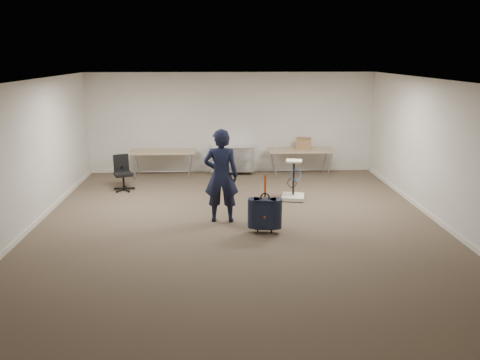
{
  "coord_description": "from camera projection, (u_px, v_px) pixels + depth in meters",
  "views": [
    {
      "loc": [
        -0.37,
        -8.6,
        3.27
      ],
      "look_at": [
        0.05,
        0.3,
        0.87
      ],
      "focal_mm": 35.0,
      "sensor_mm": 36.0,
      "label": 1
    }
  ],
  "objects": [
    {
      "name": "folding_table_right",
      "position": [
        301.0,
        151.0,
        12.88
      ],
      "size": [
        1.8,
        0.75,
        0.73
      ],
      "color": "tan",
      "rests_on": "ground"
    },
    {
      "name": "ground",
      "position": [
        238.0,
        227.0,
        9.16
      ],
      "size": [
        9.0,
        9.0,
        0.0
      ],
      "primitive_type": "plane",
      "color": "#493B2C",
      "rests_on": "ground"
    },
    {
      "name": "person",
      "position": [
        221.0,
        176.0,
        9.24
      ],
      "size": [
        0.71,
        0.49,
        1.89
      ],
      "primitive_type": "imported",
      "rotation": [
        0.0,
        0.0,
        3.09
      ],
      "color": "black",
      "rests_on": "ground"
    },
    {
      "name": "equipment_cart",
      "position": [
        293.0,
        189.0,
        10.83
      ],
      "size": [
        0.6,
        0.6,
        0.94
      ],
      "color": "beige",
      "rests_on": "ground"
    },
    {
      "name": "suitcase",
      "position": [
        265.0,
        214.0,
        8.76
      ],
      "size": [
        0.44,
        0.28,
        1.12
      ],
      "color": "black",
      "rests_on": "ground"
    },
    {
      "name": "folding_table_left",
      "position": [
        162.0,
        153.0,
        12.71
      ],
      "size": [
        1.8,
        0.75,
        0.73
      ],
      "color": "tan",
      "rests_on": "ground"
    },
    {
      "name": "wire_shelf",
      "position": [
        232.0,
        159.0,
        13.1
      ],
      "size": [
        1.22,
        0.47,
        0.8
      ],
      "color": "white",
      "rests_on": "ground"
    },
    {
      "name": "office_chair",
      "position": [
        123.0,
        180.0,
        11.58
      ],
      "size": [
        0.53,
        0.54,
        0.87
      ],
      "color": "black",
      "rests_on": "ground"
    },
    {
      "name": "room_shell",
      "position": [
        236.0,
        203.0,
        10.48
      ],
      "size": [
        8.0,
        9.0,
        9.0
      ],
      "color": "beige",
      "rests_on": "ground"
    },
    {
      "name": "cardboard_box",
      "position": [
        304.0,
        143.0,
        12.93
      ],
      "size": [
        0.46,
        0.39,
        0.31
      ],
      "primitive_type": "cube",
      "rotation": [
        0.0,
        0.0,
        -0.21
      ],
      "color": "#A2854B",
      "rests_on": "folding_table_right"
    }
  ]
}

